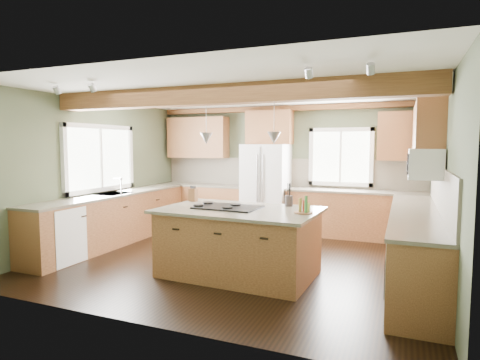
% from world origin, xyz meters
% --- Properties ---
extents(floor, '(5.60, 5.60, 0.00)m').
position_xyz_m(floor, '(0.00, 0.00, 0.00)').
color(floor, black).
rests_on(floor, ground).
extents(ceiling, '(5.60, 5.60, 0.00)m').
position_xyz_m(ceiling, '(0.00, 0.00, 2.60)').
color(ceiling, silver).
rests_on(ceiling, wall_back).
extents(wall_back, '(5.60, 0.00, 5.60)m').
position_xyz_m(wall_back, '(0.00, 2.50, 1.30)').
color(wall_back, '#49543C').
rests_on(wall_back, ground).
extents(wall_left, '(0.00, 5.00, 5.00)m').
position_xyz_m(wall_left, '(-2.80, 0.00, 1.30)').
color(wall_left, '#49543C').
rests_on(wall_left, ground).
extents(wall_right, '(0.00, 5.00, 5.00)m').
position_xyz_m(wall_right, '(2.80, 0.00, 1.30)').
color(wall_right, '#49543C').
rests_on(wall_right, ground).
extents(ceiling_beam, '(5.55, 0.26, 0.26)m').
position_xyz_m(ceiling_beam, '(0.00, -0.69, 2.47)').
color(ceiling_beam, '#4E2A16').
rests_on(ceiling_beam, ceiling).
extents(soffit_trim, '(5.55, 0.20, 0.10)m').
position_xyz_m(soffit_trim, '(0.00, 2.40, 2.54)').
color(soffit_trim, '#4E2A16').
rests_on(soffit_trim, ceiling).
extents(backsplash_back, '(5.58, 0.03, 0.58)m').
position_xyz_m(backsplash_back, '(0.00, 2.48, 1.21)').
color(backsplash_back, brown).
rests_on(backsplash_back, wall_back).
extents(backsplash_right, '(0.03, 3.70, 0.58)m').
position_xyz_m(backsplash_right, '(2.78, 0.05, 1.21)').
color(backsplash_right, brown).
rests_on(backsplash_right, wall_right).
extents(base_cab_back_left, '(2.02, 0.60, 0.88)m').
position_xyz_m(base_cab_back_left, '(-1.79, 2.20, 0.44)').
color(base_cab_back_left, brown).
rests_on(base_cab_back_left, floor).
extents(counter_back_left, '(2.06, 0.64, 0.04)m').
position_xyz_m(counter_back_left, '(-1.79, 2.20, 0.90)').
color(counter_back_left, '#4B4537').
rests_on(counter_back_left, base_cab_back_left).
extents(base_cab_back_right, '(2.62, 0.60, 0.88)m').
position_xyz_m(base_cab_back_right, '(1.49, 2.20, 0.44)').
color(base_cab_back_right, brown).
rests_on(base_cab_back_right, floor).
extents(counter_back_right, '(2.66, 0.64, 0.04)m').
position_xyz_m(counter_back_right, '(1.49, 2.20, 0.90)').
color(counter_back_right, '#4B4537').
rests_on(counter_back_right, base_cab_back_right).
extents(base_cab_left, '(0.60, 3.70, 0.88)m').
position_xyz_m(base_cab_left, '(-2.50, 0.05, 0.44)').
color(base_cab_left, brown).
rests_on(base_cab_left, floor).
extents(counter_left, '(0.64, 3.74, 0.04)m').
position_xyz_m(counter_left, '(-2.50, 0.05, 0.90)').
color(counter_left, '#4B4537').
rests_on(counter_left, base_cab_left).
extents(base_cab_right, '(0.60, 3.70, 0.88)m').
position_xyz_m(base_cab_right, '(2.50, 0.05, 0.44)').
color(base_cab_right, brown).
rests_on(base_cab_right, floor).
extents(counter_right, '(0.64, 3.74, 0.04)m').
position_xyz_m(counter_right, '(2.50, 0.05, 0.90)').
color(counter_right, '#4B4537').
rests_on(counter_right, base_cab_right).
extents(upper_cab_back_left, '(1.40, 0.35, 0.90)m').
position_xyz_m(upper_cab_back_left, '(-1.99, 2.33, 1.95)').
color(upper_cab_back_left, brown).
rests_on(upper_cab_back_left, wall_back).
extents(upper_cab_over_fridge, '(0.96, 0.35, 0.70)m').
position_xyz_m(upper_cab_over_fridge, '(-0.30, 2.33, 2.15)').
color(upper_cab_over_fridge, brown).
rests_on(upper_cab_over_fridge, wall_back).
extents(upper_cab_right, '(0.35, 2.20, 0.90)m').
position_xyz_m(upper_cab_right, '(2.62, 0.90, 1.95)').
color(upper_cab_right, brown).
rests_on(upper_cab_right, wall_right).
extents(upper_cab_back_corner, '(0.90, 0.35, 0.90)m').
position_xyz_m(upper_cab_back_corner, '(2.30, 2.33, 1.95)').
color(upper_cab_back_corner, brown).
rests_on(upper_cab_back_corner, wall_back).
extents(window_left, '(0.04, 1.60, 1.05)m').
position_xyz_m(window_left, '(-2.78, 0.05, 1.55)').
color(window_left, white).
rests_on(window_left, wall_left).
extents(window_back, '(1.10, 0.04, 1.00)m').
position_xyz_m(window_back, '(1.15, 2.48, 1.55)').
color(window_back, white).
rests_on(window_back, wall_back).
extents(sink, '(0.50, 0.65, 0.03)m').
position_xyz_m(sink, '(-2.50, 0.05, 0.91)').
color(sink, '#262628').
rests_on(sink, counter_left).
extents(faucet, '(0.02, 0.02, 0.28)m').
position_xyz_m(faucet, '(-2.32, 0.05, 1.05)').
color(faucet, '#B2B2B7').
rests_on(faucet, sink).
extents(dishwasher, '(0.60, 0.60, 0.84)m').
position_xyz_m(dishwasher, '(-2.49, -1.25, 0.43)').
color(dishwasher, white).
rests_on(dishwasher, floor).
extents(oven, '(0.60, 0.72, 0.84)m').
position_xyz_m(oven, '(2.49, -1.25, 0.43)').
color(oven, white).
rests_on(oven, floor).
extents(microwave, '(0.40, 0.70, 0.38)m').
position_xyz_m(microwave, '(2.58, -0.05, 1.55)').
color(microwave, white).
rests_on(microwave, wall_right).
extents(pendant_left, '(0.18, 0.18, 0.16)m').
position_xyz_m(pendant_left, '(-0.25, -0.67, 1.88)').
color(pendant_left, '#B2B2B7').
rests_on(pendant_left, ceiling).
extents(pendant_right, '(0.18, 0.18, 0.16)m').
position_xyz_m(pendant_right, '(0.76, -0.71, 1.88)').
color(pendant_right, '#B2B2B7').
rests_on(pendant_right, ceiling).
extents(refrigerator, '(0.90, 0.74, 1.80)m').
position_xyz_m(refrigerator, '(-0.30, 2.12, 0.90)').
color(refrigerator, white).
rests_on(refrigerator, floor).
extents(island, '(2.06, 1.31, 0.88)m').
position_xyz_m(island, '(0.26, -0.69, 0.44)').
color(island, brown).
rests_on(island, floor).
extents(island_top, '(2.20, 1.45, 0.04)m').
position_xyz_m(island_top, '(0.26, -0.69, 0.90)').
color(island_top, '#4B4537').
rests_on(island_top, island).
extents(cooktop, '(0.89, 0.62, 0.02)m').
position_xyz_m(cooktop, '(0.09, -0.69, 0.93)').
color(cooktop, black).
rests_on(cooktop, island_top).
extents(knife_block, '(0.13, 0.10, 0.20)m').
position_xyz_m(knife_block, '(-0.68, -0.29, 1.02)').
color(knife_block, brown).
rests_on(knife_block, island_top).
extents(utensil_crock, '(0.11, 0.11, 0.15)m').
position_xyz_m(utensil_crock, '(0.82, -0.21, 0.99)').
color(utensil_crock, '#3A332E').
rests_on(utensil_crock, island_top).
extents(bottle_tray, '(0.26, 0.26, 0.21)m').
position_xyz_m(bottle_tray, '(1.16, -0.72, 1.03)').
color(bottle_tray, brown).
rests_on(bottle_tray, island_top).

